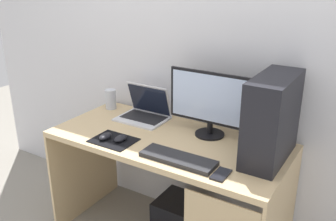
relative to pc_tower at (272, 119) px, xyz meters
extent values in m
cube|color=silver|center=(-0.59, 0.30, 0.31)|extent=(4.00, 0.04, 2.60)
cube|color=tan|center=(-0.59, -0.07, -0.25)|extent=(1.45, 0.67, 0.03)
cube|color=tan|center=(-1.31, -0.07, -0.63)|extent=(0.02, 0.67, 0.73)
cube|color=black|center=(0.00, 0.00, 0.00)|extent=(0.19, 0.45, 0.46)
cylinder|color=black|center=(-0.40, 0.10, -0.22)|extent=(0.18, 0.18, 0.01)
cylinder|color=black|center=(-0.40, 0.10, -0.18)|extent=(0.04, 0.04, 0.07)
cube|color=black|center=(-0.40, 0.09, 0.01)|extent=(0.54, 0.02, 0.32)
cube|color=#B2C6EA|center=(-0.40, 0.08, 0.01)|extent=(0.51, 0.00, 0.29)
cube|color=silver|center=(-0.90, 0.08, -0.22)|extent=(0.33, 0.25, 0.01)
cube|color=black|center=(-0.90, 0.10, -0.22)|extent=(0.29, 0.17, 0.00)
cube|color=silver|center=(-0.90, 0.17, -0.11)|extent=(0.33, 0.07, 0.22)
cube|color=black|center=(-0.90, 0.16, -0.11)|extent=(0.30, 0.06, 0.20)
cylinder|color=#B7BCC6|center=(-1.22, 0.14, -0.16)|extent=(0.08, 0.08, 0.14)
cube|color=#232326|center=(-0.40, -0.28, -0.22)|extent=(0.42, 0.14, 0.02)
cube|color=black|center=(-0.85, -0.27, -0.23)|extent=(0.26, 0.20, 0.00)
ellipsoid|color=black|center=(-0.81, -0.26, -0.21)|extent=(0.06, 0.10, 0.03)
ellipsoid|color=black|center=(-0.90, -0.29, -0.21)|extent=(0.06, 0.10, 0.03)
cube|color=black|center=(-0.14, -0.30, -0.23)|extent=(0.07, 0.13, 0.01)
cube|color=black|center=(-0.56, 0.01, -0.85)|extent=(0.28, 0.28, 0.28)
camera|label=1|loc=(0.49, -1.82, 0.74)|focal=40.03mm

